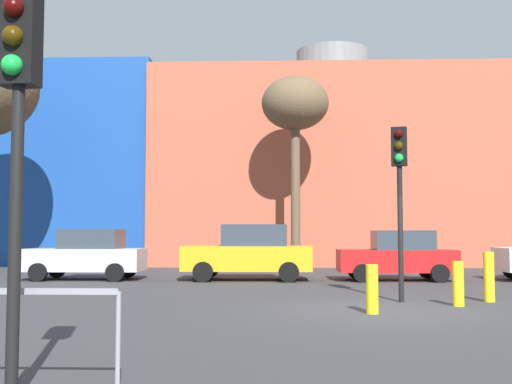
# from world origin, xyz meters

# --- Properties ---
(ground_plane) EXTENTS (200.00, 200.00, 0.00)m
(ground_plane) POSITION_xyz_m (0.00, 0.00, 0.00)
(ground_plane) COLOR #38383A
(building_backdrop) EXTENTS (37.82, 10.95, 11.60)m
(building_backdrop) POSITION_xyz_m (0.99, 20.91, 4.95)
(building_backdrop) COLOR #B2563D
(building_backdrop) RESTS_ON ground_plane
(parked_car_0) EXTENTS (3.94, 1.93, 1.71)m
(parked_car_0) POSITION_xyz_m (-8.56, 7.97, 0.85)
(parked_car_0) COLOR silver
(parked_car_0) RESTS_ON ground_plane
(parked_car_1) EXTENTS (4.29, 2.10, 1.86)m
(parked_car_1) POSITION_xyz_m (-3.04, 7.97, 0.92)
(parked_car_1) COLOR gold
(parked_car_1) RESTS_ON ground_plane
(parked_car_2) EXTENTS (3.83, 1.88, 1.66)m
(parked_car_2) POSITION_xyz_m (1.92, 7.97, 0.83)
(parked_car_2) COLOR red
(parked_car_2) RESTS_ON ground_plane
(traffic_light_near_left) EXTENTS (0.38, 0.37, 3.88)m
(traffic_light_near_left) POSITION_xyz_m (-4.57, -7.11, 2.86)
(traffic_light_near_left) COLOR black
(traffic_light_near_left) RESTS_ON ground_plane
(traffic_light_island) EXTENTS (0.41, 0.39, 4.03)m
(traffic_light_island) POSITION_xyz_m (0.74, 1.45, 2.96)
(traffic_light_island) COLOR black
(traffic_light_island) RESTS_ON ground_plane
(bare_tree_1) EXTENTS (2.81, 2.81, 8.14)m
(bare_tree_1) POSITION_xyz_m (-1.33, 12.78, 6.82)
(bare_tree_1) COLOR brown
(bare_tree_1) RESTS_ON ground_plane
(bollard_yellow_0) EXTENTS (0.24, 0.24, 0.96)m
(bollard_yellow_0) POSITION_xyz_m (1.81, 0.70, 0.48)
(bollard_yellow_0) COLOR yellow
(bollard_yellow_0) RESTS_ON ground_plane
(bollard_yellow_1) EXTENTS (0.24, 0.24, 0.96)m
(bollard_yellow_1) POSITION_xyz_m (-0.24, -0.62, 0.48)
(bollard_yellow_1) COLOR yellow
(bollard_yellow_1) RESTS_ON ground_plane
(bollard_yellow_2) EXTENTS (0.24, 0.24, 1.14)m
(bollard_yellow_2) POSITION_xyz_m (2.77, 1.59, 0.57)
(bollard_yellow_2) COLOR yellow
(bollard_yellow_2) RESTS_ON ground_plane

